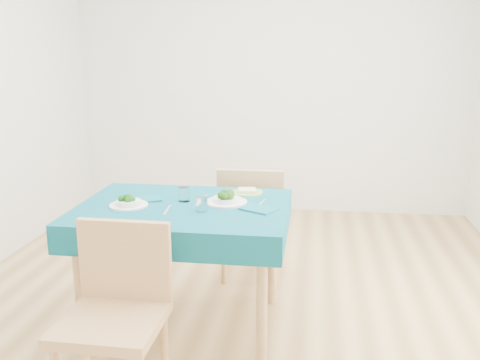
# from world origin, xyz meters

# --- Properties ---
(room_shell) EXTENTS (4.02, 4.52, 2.73)m
(room_shell) POSITION_xyz_m (0.00, 0.00, 1.35)
(room_shell) COLOR olive
(room_shell) RESTS_ON ground
(table) EXTENTS (1.22, 0.92, 0.76)m
(table) POSITION_xyz_m (-0.30, -0.30, 0.38)
(table) COLOR #084C5C
(table) RESTS_ON ground
(chair_near) EXTENTS (0.47, 0.51, 1.15)m
(chair_near) POSITION_xyz_m (-0.44, -1.10, 0.57)
(chair_near) COLOR tan
(chair_near) RESTS_ON ground
(chair_far) EXTENTS (0.47, 0.51, 1.15)m
(chair_far) POSITION_xyz_m (0.03, 0.50, 0.57)
(chair_far) COLOR tan
(chair_far) RESTS_ON ground
(bowl_near) EXTENTS (0.22, 0.22, 0.07)m
(bowl_near) POSITION_xyz_m (-0.60, -0.36, 0.79)
(bowl_near) COLOR white
(bowl_near) RESTS_ON table
(bowl_far) EXTENTS (0.25, 0.25, 0.08)m
(bowl_far) POSITION_xyz_m (-0.05, -0.21, 0.80)
(bowl_far) COLOR white
(bowl_far) RESTS_ON table
(fork_near) EXTENTS (0.06, 0.16, 0.00)m
(fork_near) POSITION_xyz_m (-0.65, -0.37, 0.76)
(fork_near) COLOR silver
(fork_near) RESTS_ON table
(knife_near) EXTENTS (0.03, 0.19, 0.00)m
(knife_near) POSITION_xyz_m (-0.36, -0.40, 0.76)
(knife_near) COLOR silver
(knife_near) RESTS_ON table
(fork_far) EXTENTS (0.07, 0.20, 0.00)m
(fork_far) POSITION_xyz_m (-0.18, -0.18, 0.76)
(fork_far) COLOR silver
(fork_far) RESTS_ON table
(knife_far) EXTENTS (0.05, 0.20, 0.00)m
(knife_far) POSITION_xyz_m (0.15, -0.21, 0.76)
(knife_far) COLOR silver
(knife_far) RESTS_ON table
(napkin_near) EXTENTS (0.23, 0.20, 0.01)m
(napkin_near) POSITION_xyz_m (-0.55, -0.22, 0.76)
(napkin_near) COLOR #0C5565
(napkin_near) RESTS_ON table
(napkin_far) EXTENTS (0.23, 0.20, 0.01)m
(napkin_far) POSITION_xyz_m (0.15, -0.33, 0.76)
(napkin_far) COLOR #0C5565
(napkin_far) RESTS_ON table
(tumbler_center) EXTENTS (0.07, 0.07, 0.09)m
(tumbler_center) POSITION_xyz_m (-0.31, -0.20, 0.80)
(tumbler_center) COLOR white
(tumbler_center) RESTS_ON table
(tumbler_side) EXTENTS (0.07, 0.07, 0.09)m
(tumbler_side) POSITION_xyz_m (-0.16, -0.40, 0.80)
(tumbler_side) COLOR white
(tumbler_side) RESTS_ON table
(side_plate) EXTENTS (0.20, 0.20, 0.01)m
(side_plate) POSITION_xyz_m (0.04, 0.03, 0.76)
(side_plate) COLOR #8FC15E
(side_plate) RESTS_ON table
(bread_slice) EXTENTS (0.12, 0.12, 0.02)m
(bread_slice) POSITION_xyz_m (0.04, 0.03, 0.78)
(bread_slice) COLOR beige
(bread_slice) RESTS_ON side_plate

